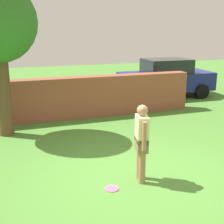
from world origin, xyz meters
The scene contains 5 objects.
ground_plane centered at (0.00, 0.00, 0.00)m, with size 40.00×40.00×0.00m, color #4C8433.
brick_wall centered at (-1.50, 4.74, 0.72)m, with size 11.05×0.50×1.43m, color brown.
person centered at (-0.01, -0.26, 0.90)m, with size 0.29×0.53×1.62m.
car centered at (4.38, 6.74, 0.86)m, with size 4.25×2.02×1.72m.
frisbee_pink centered at (-0.69, -0.41, 0.01)m, with size 0.27×0.27×0.02m, color pink.
Camera 1 is at (-2.46, -5.54, 3.07)m, focal length 49.25 mm.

